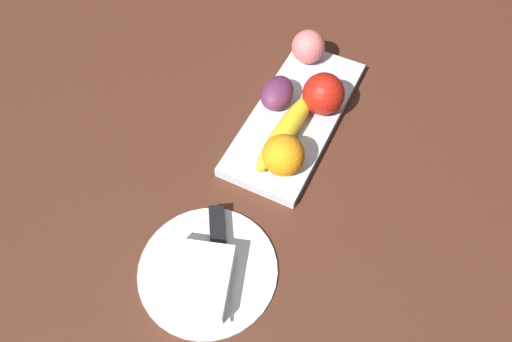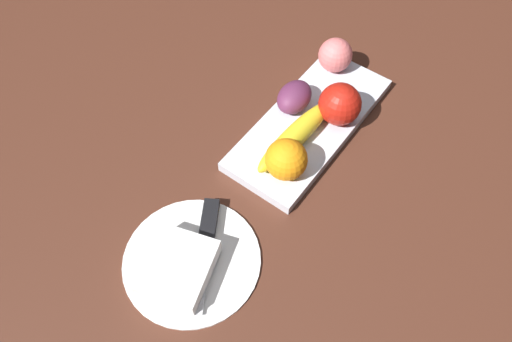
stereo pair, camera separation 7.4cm
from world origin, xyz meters
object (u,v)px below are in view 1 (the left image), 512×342
at_px(apple, 323,94).
at_px(banana, 286,131).
at_px(folded_napkin, 198,280).
at_px(dinner_plate, 208,269).
at_px(peach, 308,47).
at_px(knife, 218,243).
at_px(fruit_tray, 296,117).
at_px(orange_near_apple, 283,155).
at_px(grape_bunch, 277,93).

xyz_separation_m(apple, banana, (0.09, -0.03, -0.02)).
bearing_deg(apple, folded_napkin, -5.36).
bearing_deg(dinner_plate, folded_napkin, 0.00).
distance_m(peach, knife, 0.41).
height_order(fruit_tray, orange_near_apple, orange_near_apple).
height_order(orange_near_apple, grape_bunch, orange_near_apple).
height_order(apple, grape_bunch, apple).
relative_size(orange_near_apple, folded_napkin, 0.64).
relative_size(fruit_tray, orange_near_apple, 4.98).
distance_m(grape_bunch, knife, 0.29).
relative_size(banana, knife, 1.15).
relative_size(peach, knife, 0.38).
bearing_deg(folded_napkin, fruit_tray, -180.00).
distance_m(fruit_tray, knife, 0.28).
height_order(orange_near_apple, peach, orange_near_apple).
xyz_separation_m(apple, grape_bunch, (0.02, -0.08, -0.01)).
bearing_deg(dinner_plate, fruit_tray, 180.00).
bearing_deg(fruit_tray, knife, -0.81).
height_order(apple, orange_near_apple, apple).
bearing_deg(folded_napkin, apple, 174.64).
bearing_deg(grape_bunch, folded_napkin, 6.76).
xyz_separation_m(dinner_plate, folded_napkin, (0.03, 0.00, 0.02)).
bearing_deg(apple, knife, -7.23).
relative_size(dinner_plate, folded_napkin, 1.94).
height_order(orange_near_apple, knife, orange_near_apple).
xyz_separation_m(fruit_tray, apple, (-0.03, 0.04, 0.05)).
distance_m(grape_bunch, folded_napkin, 0.36).
distance_m(orange_near_apple, grape_bunch, 0.14).
xyz_separation_m(apple, orange_near_apple, (0.15, -0.01, -0.00)).
height_order(dinner_plate, knife, knife).
bearing_deg(knife, apple, 140.86).
distance_m(fruit_tray, dinner_plate, 0.32).
xyz_separation_m(banana, folded_napkin, (0.29, -0.01, -0.02)).
relative_size(peach, dinner_plate, 0.31).
height_order(fruit_tray, grape_bunch, grape_bunch).
height_order(apple, folded_napkin, apple).
bearing_deg(banana, folded_napkin, -177.41).
distance_m(apple, banana, 0.10).
relative_size(dinner_plate, knife, 1.25).
distance_m(peach, folded_napkin, 0.48).
bearing_deg(grape_bunch, banana, 35.47).
relative_size(grape_bunch, knife, 0.45).
bearing_deg(orange_near_apple, fruit_tray, -167.06).
xyz_separation_m(folded_napkin, knife, (-0.07, -0.00, -0.01)).
bearing_deg(orange_near_apple, knife, -10.66).
height_order(fruit_tray, folded_napkin, folded_napkin).
distance_m(fruit_tray, orange_near_apple, 0.13).
height_order(orange_near_apple, dinner_plate, orange_near_apple).
xyz_separation_m(grape_bunch, folded_napkin, (0.35, 0.04, -0.02)).
relative_size(folded_napkin, knife, 0.64).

